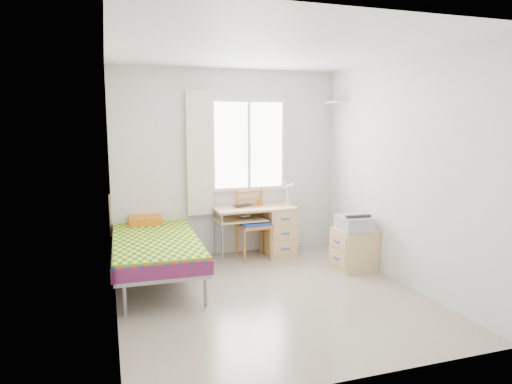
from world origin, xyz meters
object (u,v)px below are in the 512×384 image
(desk, at_px, (274,228))
(cabinet, at_px, (354,249))
(chair, at_px, (253,220))
(bed, at_px, (155,243))
(printer, at_px, (354,222))

(desk, xyz_separation_m, cabinet, (0.74, -0.94, -0.12))
(desk, distance_m, chair, 0.37)
(chair, distance_m, cabinet, 1.43)
(bed, distance_m, desk, 1.80)
(printer, bearing_deg, cabinet, 50.59)
(desk, xyz_separation_m, chair, (-0.33, -0.05, 0.15))
(bed, xyz_separation_m, desk, (1.72, 0.53, -0.06))
(bed, bearing_deg, cabinet, -7.88)
(bed, bearing_deg, desk, 18.75)
(cabinet, bearing_deg, printer, -135.90)
(printer, bearing_deg, desk, 129.84)
(desk, height_order, chair, chair)
(bed, bearing_deg, printer, -8.65)
(bed, height_order, cabinet, bed)
(chair, xyz_separation_m, printer, (1.05, -0.92, 0.08))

